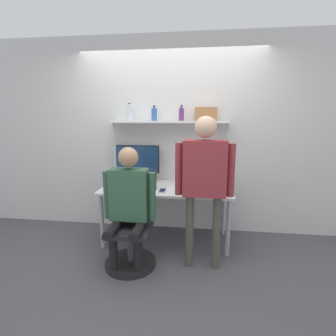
{
  "coord_description": "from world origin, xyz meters",
  "views": [
    {
      "loc": [
        0.44,
        -2.84,
        1.64
      ],
      "look_at": [
        0.08,
        -0.07,
        1.08
      ],
      "focal_mm": 28.0,
      "sensor_mm": 36.0,
      "label": 1
    }
  ],
  "objects_px": {
    "laptop": "(142,184)",
    "cell_phone": "(162,190)",
    "storage_box": "(206,114)",
    "person_seated": "(128,199)",
    "bottle_clear": "(130,113)",
    "person_standing": "(204,174)",
    "office_chair": "(131,241)",
    "bottle_purple": "(181,114)",
    "bottle_blue": "(154,114)",
    "monitor": "(137,161)"
  },
  "relations": [
    {
      "from": "laptop",
      "to": "bottle_clear",
      "type": "xyz_separation_m",
      "value": [
        -0.25,
        0.41,
        0.87
      ]
    },
    {
      "from": "office_chair",
      "to": "bottle_clear",
      "type": "relative_size",
      "value": 3.86
    },
    {
      "from": "person_standing",
      "to": "storage_box",
      "type": "relative_size",
      "value": 5.81
    },
    {
      "from": "storage_box",
      "to": "office_chair",
      "type": "bearing_deg",
      "value": -131.83
    },
    {
      "from": "bottle_clear",
      "to": "storage_box",
      "type": "bearing_deg",
      "value": 0.0
    },
    {
      "from": "bottle_blue",
      "to": "bottle_purple",
      "type": "height_order",
      "value": "bottle_purple"
    },
    {
      "from": "person_standing",
      "to": "bottle_blue",
      "type": "bearing_deg",
      "value": 128.87
    },
    {
      "from": "office_chair",
      "to": "storage_box",
      "type": "relative_size",
      "value": 3.2
    },
    {
      "from": "laptop",
      "to": "cell_phone",
      "type": "bearing_deg",
      "value": -2.5
    },
    {
      "from": "office_chair",
      "to": "person_seated",
      "type": "distance_m",
      "value": 0.5
    },
    {
      "from": "bottle_clear",
      "to": "bottle_blue",
      "type": "bearing_deg",
      "value": 0.0
    },
    {
      "from": "bottle_purple",
      "to": "storage_box",
      "type": "bearing_deg",
      "value": -0.0
    },
    {
      "from": "laptop",
      "to": "person_seated",
      "type": "xyz_separation_m",
      "value": [
        -0.03,
        -0.52,
        -0.02
      ]
    },
    {
      "from": "monitor",
      "to": "bottle_clear",
      "type": "bearing_deg",
      "value": -173.83
    },
    {
      "from": "laptop",
      "to": "monitor",
      "type": "bearing_deg",
      "value": 110.92
    },
    {
      "from": "laptop",
      "to": "office_chair",
      "type": "relative_size",
      "value": 0.39
    },
    {
      "from": "monitor",
      "to": "person_standing",
      "type": "bearing_deg",
      "value": -42.54
    },
    {
      "from": "bottle_purple",
      "to": "laptop",
      "type": "bearing_deg",
      "value": -137.45
    },
    {
      "from": "bottle_clear",
      "to": "storage_box",
      "type": "relative_size",
      "value": 0.83
    },
    {
      "from": "laptop",
      "to": "office_chair",
      "type": "distance_m",
      "value": 0.71
    },
    {
      "from": "office_chair",
      "to": "cell_phone",
      "type": "bearing_deg",
      "value": 58.37
    },
    {
      "from": "person_seated",
      "to": "bottle_clear",
      "type": "distance_m",
      "value": 1.31
    },
    {
      "from": "person_standing",
      "to": "storage_box",
      "type": "xyz_separation_m",
      "value": [
        0.01,
        0.84,
        0.61
      ]
    },
    {
      "from": "office_chair",
      "to": "storage_box",
      "type": "bearing_deg",
      "value": 48.17
    },
    {
      "from": "monitor",
      "to": "storage_box",
      "type": "relative_size",
      "value": 2.2
    },
    {
      "from": "office_chair",
      "to": "bottle_purple",
      "type": "bearing_deg",
      "value": 61.77
    },
    {
      "from": "office_chair",
      "to": "bottle_clear",
      "type": "distance_m",
      "value": 1.67
    },
    {
      "from": "person_standing",
      "to": "office_chair",
      "type": "bearing_deg",
      "value": -176.26
    },
    {
      "from": "office_chair",
      "to": "storage_box",
      "type": "distance_m",
      "value": 1.83
    },
    {
      "from": "office_chair",
      "to": "bottle_purple",
      "type": "distance_m",
      "value": 1.71
    },
    {
      "from": "monitor",
      "to": "bottle_clear",
      "type": "relative_size",
      "value": 2.64
    },
    {
      "from": "storage_box",
      "to": "bottle_clear",
      "type": "bearing_deg",
      "value": 180.0
    },
    {
      "from": "laptop",
      "to": "bottle_blue",
      "type": "xyz_separation_m",
      "value": [
        0.09,
        0.41,
        0.86
      ]
    },
    {
      "from": "person_standing",
      "to": "bottle_purple",
      "type": "distance_m",
      "value": 1.08
    },
    {
      "from": "storage_box",
      "to": "laptop",
      "type": "bearing_deg",
      "value": -151.74
    },
    {
      "from": "person_seated",
      "to": "bottle_blue",
      "type": "bearing_deg",
      "value": 83.13
    },
    {
      "from": "laptop",
      "to": "storage_box",
      "type": "distance_m",
      "value": 1.22
    },
    {
      "from": "person_standing",
      "to": "bottle_purple",
      "type": "xyz_separation_m",
      "value": [
        -0.31,
        0.84,
        0.61
      ]
    },
    {
      "from": "person_standing",
      "to": "cell_phone",
      "type": "bearing_deg",
      "value": 140.59
    },
    {
      "from": "monitor",
      "to": "bottle_purple",
      "type": "bearing_deg",
      "value": -0.9
    },
    {
      "from": "monitor",
      "to": "storage_box",
      "type": "height_order",
      "value": "storage_box"
    },
    {
      "from": "bottle_clear",
      "to": "person_standing",
      "type": "bearing_deg",
      "value": -39.62
    },
    {
      "from": "laptop",
      "to": "cell_phone",
      "type": "relative_size",
      "value": 2.34
    },
    {
      "from": "cell_phone",
      "to": "bottle_purple",
      "type": "distance_m",
      "value": 1.03
    },
    {
      "from": "laptop",
      "to": "cell_phone",
      "type": "xyz_separation_m",
      "value": [
        0.26,
        -0.01,
        -0.07
      ]
    },
    {
      "from": "bottle_purple",
      "to": "bottle_blue",
      "type": "bearing_deg",
      "value": -180.0
    },
    {
      "from": "person_standing",
      "to": "bottle_clear",
      "type": "xyz_separation_m",
      "value": [
        -1.01,
        0.84,
        0.62
      ]
    },
    {
      "from": "laptop",
      "to": "storage_box",
      "type": "height_order",
      "value": "storage_box"
    },
    {
      "from": "laptop",
      "to": "person_standing",
      "type": "distance_m",
      "value": 0.91
    },
    {
      "from": "bottle_blue",
      "to": "bottle_clear",
      "type": "height_order",
      "value": "bottle_clear"
    }
  ]
}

